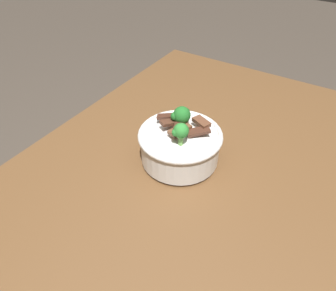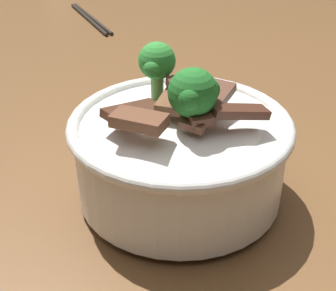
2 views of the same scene
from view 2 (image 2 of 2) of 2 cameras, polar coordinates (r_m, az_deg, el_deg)
name	(u,v)px [view 2 (image 2 of 2)]	position (r m, az deg, el deg)	size (l,w,h in m)	color
dining_table	(136,173)	(0.71, -3.77, -3.22)	(1.57, 0.89, 0.76)	brown
rice_bowl	(180,147)	(0.47, 1.40, -0.12)	(0.21, 0.21, 0.15)	white
chopsticks_pair	(90,18)	(1.05, -9.02, 14.35)	(0.21, 0.12, 0.01)	#28231E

